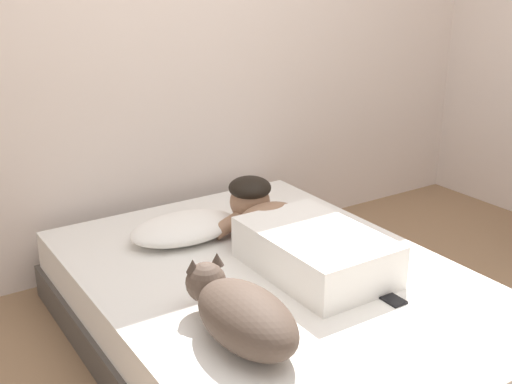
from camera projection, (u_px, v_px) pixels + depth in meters
name	position (u px, v px, depth m)	size (l,w,h in m)	color
back_wall	(186.00, 24.00, 3.34)	(3.98, 0.12, 2.50)	silver
bed	(275.00, 312.00, 2.70)	(1.46, 2.02, 0.34)	#4C4742
pillow	(184.00, 228.00, 2.96)	(0.52, 0.32, 0.11)	white
person_lying	(295.00, 236.00, 2.74)	(0.43, 0.92, 0.27)	white
dog	(241.00, 313.00, 2.15)	(0.26, 0.57, 0.21)	#4C3D33
coffee_cup	(243.00, 228.00, 3.00)	(0.12, 0.09, 0.07)	#D84C47
cell_phone	(389.00, 297.00, 2.45)	(0.07, 0.14, 0.01)	black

